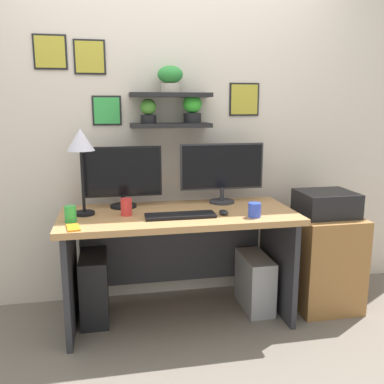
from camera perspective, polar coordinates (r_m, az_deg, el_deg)
ground_plane at (r=3.03m, az=-1.75°, el=-16.64°), size 8.00×8.00×0.00m
back_wall_assembly at (r=3.10m, az=-3.27°, el=10.19°), size 4.40×0.24×2.70m
desk at (r=2.86m, az=-1.99°, el=-6.64°), size 1.53×0.68×0.75m
monitor_left at (r=2.89m, az=-9.46°, el=2.27°), size 0.53×0.18×0.42m
monitor_right at (r=2.99m, az=4.11°, el=3.02°), size 0.60×0.18×0.43m
keyboard at (r=2.63m, az=-1.60°, el=-3.22°), size 0.44×0.14×0.02m
computer_mouse at (r=2.69m, az=4.33°, el=-2.77°), size 0.06×0.09×0.03m
desk_lamp at (r=2.70m, az=-14.91°, el=6.00°), size 0.17×0.17×0.55m
cell_phone at (r=2.49m, az=-15.87°, el=-4.68°), size 0.09×0.15×0.01m
coffee_mug at (r=2.65m, az=8.51°, el=-2.44°), size 0.08×0.08×0.09m
pen_cup at (r=2.61m, az=-16.22°, el=-2.90°), size 0.07×0.07×0.10m
water_cup at (r=2.69m, az=-8.93°, el=-2.01°), size 0.07×0.07×0.11m
drawer_cabinet at (r=3.22m, az=17.32°, el=-8.83°), size 0.44×0.50×0.67m
printer at (r=3.10m, az=17.79°, el=-1.49°), size 0.38×0.34×0.17m
computer_tower_left at (r=2.99m, az=-13.14°, el=-12.44°), size 0.18×0.40×0.46m
computer_tower_right at (r=3.11m, az=8.53°, el=-11.99°), size 0.18×0.40×0.39m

